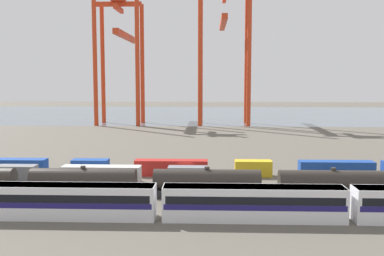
# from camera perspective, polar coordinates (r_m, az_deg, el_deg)

# --- Properties ---
(ground_plane) EXTENTS (420.00, 420.00, 0.00)m
(ground_plane) POSITION_cam_1_polar(r_m,az_deg,el_deg) (113.77, 0.25, -1.86)
(ground_plane) COLOR #5B564C
(harbour_water) EXTENTS (400.00, 110.00, 0.01)m
(harbour_water) POSITION_cam_1_polar(r_m,az_deg,el_deg) (207.50, 1.14, 1.77)
(harbour_water) COLOR slate
(harbour_water) RESTS_ON ground_plane
(passenger_train) EXTENTS (63.42, 3.14, 3.90)m
(passenger_train) POSITION_cam_1_polar(r_m,az_deg,el_deg) (51.76, 7.83, -9.26)
(passenger_train) COLOR silver
(passenger_train) RESTS_ON ground_plane
(freight_tank_row) EXTENTS (81.92, 2.73, 4.19)m
(freight_tank_row) POSITION_cam_1_polar(r_m,az_deg,el_deg) (61.04, 1.91, -7.02)
(freight_tank_row) COLOR #232326
(freight_tank_row) RESTS_ON ground_plane
(shipping_container_1) EXTENTS (6.04, 2.44, 2.60)m
(shipping_container_1) POSITION_cam_1_polar(r_m,az_deg,el_deg) (75.31, -21.38, -5.42)
(shipping_container_1) COLOR slate
(shipping_container_1) RESTS_ON ground_plane
(shipping_container_2) EXTENTS (12.10, 2.44, 2.60)m
(shipping_container_2) POSITION_cam_1_polar(r_m,az_deg,el_deg) (71.07, -11.41, -5.79)
(shipping_container_2) COLOR silver
(shipping_container_2) RESTS_ON ground_plane
(shipping_container_3) EXTENTS (6.04, 2.44, 2.60)m
(shipping_container_3) POSITION_cam_1_polar(r_m,az_deg,el_deg) (69.18, -0.54, -5.99)
(shipping_container_3) COLOR slate
(shipping_container_3) RESTS_ON ground_plane
(shipping_container_4) EXTENTS (12.10, 2.44, 2.60)m
(shipping_container_4) POSITION_cam_1_polar(r_m,az_deg,el_deg) (81.74, -22.05, -4.56)
(shipping_container_4) COLOR #1C4299
(shipping_container_4) RESTS_ON ground_plane
(shipping_container_5) EXTENTS (6.04, 2.44, 2.60)m
(shipping_container_5) POSITION_cam_1_polar(r_m,az_deg,el_deg) (77.19, -12.78, -4.87)
(shipping_container_5) COLOR #1C4299
(shipping_container_5) RESTS_ON ground_plane
(shipping_container_6) EXTENTS (12.10, 2.44, 2.60)m
(shipping_container_6) POSITION_cam_1_polar(r_m,az_deg,el_deg) (74.86, -2.65, -5.06)
(shipping_container_6) COLOR #AD211C
(shipping_container_6) RESTS_ON ground_plane
(shipping_container_7) EXTENTS (6.04, 2.44, 2.60)m
(shipping_container_7) POSITION_cam_1_polar(r_m,az_deg,el_deg) (74.95, 7.79, -5.10)
(shipping_container_7) COLOR gold
(shipping_container_7) RESTS_ON ground_plane
(shipping_container_8) EXTENTS (12.10, 2.44, 2.60)m
(shipping_container_8) POSITION_cam_1_polar(r_m,az_deg,el_deg) (77.46, 17.87, -4.98)
(shipping_container_8) COLOR #1C4299
(shipping_container_8) RESTS_ON ground_plane
(gantry_crane_west) EXTENTS (16.22, 41.51, 46.16)m
(gantry_crane_west) POSITION_cam_1_polar(r_m,az_deg,el_deg) (166.23, -9.00, 10.25)
(gantry_crane_west) COLOR red
(gantry_crane_west) RESTS_ON ground_plane
(gantry_crane_central) EXTENTS (18.22, 36.92, 49.56)m
(gantry_crane_central) POSITION_cam_1_polar(r_m,az_deg,el_deg) (162.57, 4.08, 11.22)
(gantry_crane_central) COLOR red
(gantry_crane_central) RESTS_ON ground_plane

